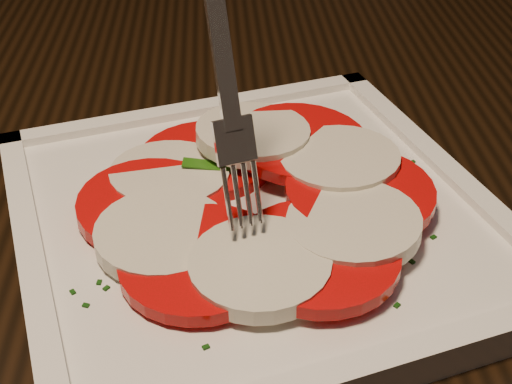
{
  "coord_description": "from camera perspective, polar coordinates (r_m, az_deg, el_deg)",
  "views": [
    {
      "loc": [
        -0.27,
        -0.5,
        1.03
      ],
      "look_at": [
        -0.2,
        -0.15,
        0.78
      ],
      "focal_mm": 50.0,
      "sensor_mm": 36.0,
      "label": 1
    }
  ],
  "objects": [
    {
      "name": "plate",
      "position": [
        0.44,
        -0.0,
        -2.38
      ],
      "size": [
        0.33,
        0.33,
        0.01
      ],
      "primitive_type": "cube",
      "rotation": [
        0.0,
        0.0,
        0.18
      ],
      "color": "white",
      "rests_on": "table"
    },
    {
      "name": "caprese_salad",
      "position": [
        0.43,
        -0.01,
        -0.43
      ],
      "size": [
        0.23,
        0.23,
        0.03
      ],
      "color": "red",
      "rests_on": "plate"
    },
    {
      "name": "chair",
      "position": [
        1.21,
        1.86,
        11.13
      ],
      "size": [
        0.56,
        0.56,
        0.93
      ],
      "rotation": [
        0.0,
        0.0,
        -0.44
      ],
      "color": "black",
      "rests_on": "ground"
    },
    {
      "name": "table",
      "position": [
        0.58,
        7.95,
        -5.46
      ],
      "size": [
        1.28,
        0.93,
        0.75
      ],
      "rotation": [
        0.0,
        0.0,
        -0.12
      ],
      "color": "black",
      "rests_on": "ground"
    },
    {
      "name": "fork",
      "position": [
        0.37,
        -3.33,
        12.25
      ],
      "size": [
        0.04,
        0.07,
        0.19
      ],
      "primitive_type": null,
      "rotation": [
        0.0,
        0.0,
        0.22
      ],
      "color": "white",
      "rests_on": "caprese_salad"
    }
  ]
}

